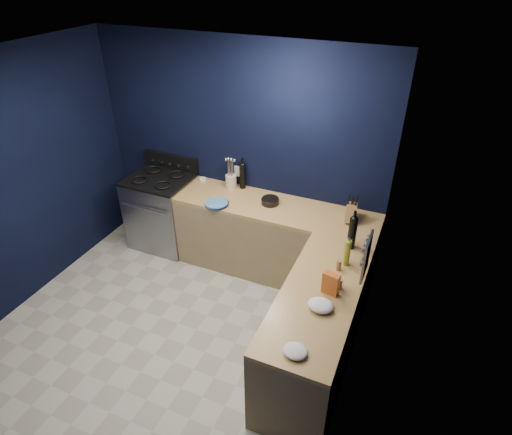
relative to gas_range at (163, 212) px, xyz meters
The scene contains 28 objects.
floor 1.76m from the gas_range, 56.78° to the right, with size 3.50×3.50×0.02m, color #A9A594.
ceiling 2.74m from the gas_range, 56.78° to the right, with size 3.50×3.50×0.02m, color silver.
wall_back 1.30m from the gas_range, 20.08° to the left, with size 3.50×0.02×2.60m, color black.
wall_right 3.16m from the gas_range, 27.83° to the right, with size 0.02×3.50×2.60m, color black.
wall_left 1.85m from the gas_range, 120.31° to the right, with size 0.02×3.50×2.60m, color black.
cab_back 1.53m from the gas_range, ahead, with size 2.30×0.63×0.86m, color #8F7853.
top_back 1.59m from the gas_range, ahead, with size 2.30×0.63×0.04m, color olive.
cab_right 2.62m from the gas_range, 25.64° to the right, with size 0.63×1.67×0.86m, color #8F7853.
top_right 2.66m from the gas_range, 25.64° to the right, with size 0.63×1.67×0.04m, color olive.
gas_range is the anchor object (origin of this frame).
oven_door 0.32m from the gas_range, 90.00° to the right, with size 0.59×0.02×0.42m, color black.
cooktop 0.48m from the gas_range, ahead, with size 0.76×0.66×0.03m, color black.
backguard 0.65m from the gas_range, 90.00° to the left, with size 0.76×0.06×0.20m, color black.
spice_panel 2.89m from the gas_range, 18.08° to the right, with size 0.02×0.28×0.38m, color gray.
wall_outlet 1.16m from the gas_range, 18.88° to the left, with size 0.09×0.02×0.13m, color white.
plate_stack 1.04m from the gas_range, 13.12° to the right, with size 0.26×0.26×0.03m, color #346095.
ramekin 0.71m from the gas_range, 26.99° to the left, with size 0.08×0.08×0.03m, color white.
utensil_crock 1.05m from the gas_range, 13.73° to the left, with size 0.13×0.13×0.16m, color beige.
wine_bottle_back 1.20m from the gas_range, 14.95° to the left, with size 0.07×0.07×0.30m, color black.
lemon_basket 1.53m from the gas_range, ahead, with size 0.19×0.19×0.07m, color black.
knife_block 2.41m from the gas_range, ahead, with size 0.11×0.18×0.19m, color olive.
wine_bottle_right 2.56m from the gas_range, ahead, with size 0.08×0.08×0.32m, color black.
oil_bottle 2.63m from the gas_range, 15.31° to the right, with size 0.06×0.06×0.26m, color #999C28.
spice_jar_near 2.60m from the gas_range, 17.73° to the right, with size 0.05×0.05×0.10m, color olive.
spice_jar_far 2.74m from the gas_range, 22.16° to the right, with size 0.05×0.05×0.10m, color olive.
crouton_bag 2.73m from the gas_range, 24.31° to the right, with size 0.14×0.06×0.20m, color red.
towel_front 2.79m from the gas_range, 28.47° to the right, with size 0.21×0.18×0.07m, color white.
towel_end 3.03m from the gas_range, 37.28° to the right, with size 0.18×0.16×0.05m, color white.
Camera 1 is at (1.99, -2.34, 3.33)m, focal length 29.71 mm.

